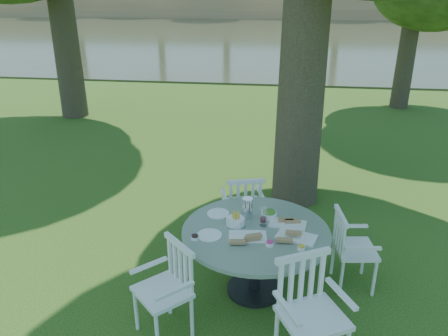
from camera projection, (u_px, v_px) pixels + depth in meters
The scene contains 8 objects.
ground at pixel (222, 236), 5.51m from camera, with size 140.00×140.00×0.00m, color #1C3D0C.
table at pixel (256, 241), 4.30m from camera, with size 1.45×1.45×0.73m.
chair_ne at pixel (348, 244), 4.43m from camera, with size 0.45×0.48×0.84m.
chair_nw at pixel (244, 204), 5.20m from camera, with size 0.54×0.52×0.87m.
chair_sw at pixel (171, 282), 3.83m from camera, with size 0.61×0.61×0.88m.
chair_se at pixel (307, 303), 3.50m from camera, with size 0.64×0.63×0.96m.
tableware at pixel (253, 221), 4.31m from camera, with size 1.19×0.70×0.22m.
river at pixel (274, 37), 26.52m from camera, with size 100.00×28.00×0.12m, color #333721.
Camera 1 is at (0.66, -4.70, 2.92)m, focal length 35.00 mm.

